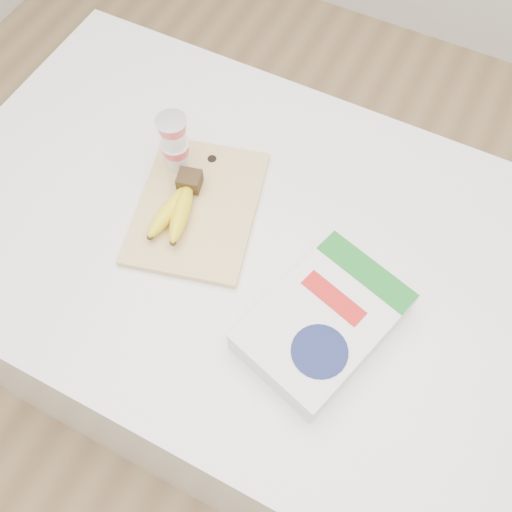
{
  "coord_description": "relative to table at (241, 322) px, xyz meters",
  "views": [
    {
      "loc": [
        0.32,
        -0.53,
        2.01
      ],
      "look_at": [
        0.07,
        -0.05,
        1.03
      ],
      "focal_mm": 40.0,
      "sensor_mm": 36.0,
      "label": 1
    }
  ],
  "objects": [
    {
      "name": "bananas",
      "position": [
        -0.12,
        -0.02,
        0.53
      ],
      "size": [
        0.09,
        0.19,
        0.05
      ],
      "color": "#382816",
      "rests_on": "cutting_board"
    },
    {
      "name": "yogurt_stack",
      "position": [
        -0.18,
        0.08,
        0.59
      ],
      "size": [
        0.07,
        0.07,
        0.15
      ],
      "color": "white",
      "rests_on": "cutting_board"
    },
    {
      "name": "room",
      "position": [
        0.0,
        0.0,
        0.85
      ],
      "size": [
        4.0,
        4.0,
        4.0
      ],
      "color": "tan",
      "rests_on": "ground"
    },
    {
      "name": "cereal_box",
      "position": [
        0.25,
        -0.12,
        0.53
      ],
      "size": [
        0.28,
        0.34,
        0.07
      ],
      "rotation": [
        0.0,
        0.0,
        -0.29
      ],
      "color": "white",
      "rests_on": "table"
    },
    {
      "name": "cutting_board",
      "position": [
        -0.1,
        0.01,
        0.51
      ],
      "size": [
        0.32,
        0.39,
        0.02
      ],
      "primitive_type": "cube",
      "rotation": [
        0.0,
        0.0,
        0.26
      ],
      "color": "#E3BD7D",
      "rests_on": "table"
    },
    {
      "name": "table",
      "position": [
        0.0,
        0.0,
        0.0
      ],
      "size": [
        1.33,
        0.88,
        0.99
      ],
      "primitive_type": "cube",
      "color": "white",
      "rests_on": "ground"
    }
  ]
}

